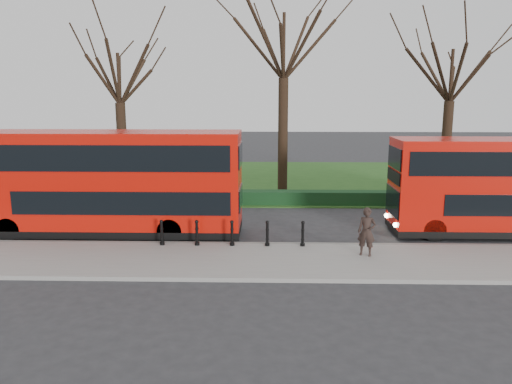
{
  "coord_description": "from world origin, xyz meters",
  "views": [
    {
      "loc": [
        1.13,
        -20.79,
        6.28
      ],
      "look_at": [
        0.58,
        0.5,
        2.0
      ],
      "focal_mm": 35.0,
      "sensor_mm": 36.0,
      "label": 1
    }
  ],
  "objects": [
    {
      "name": "yellow_line_inner",
      "position": [
        0.0,
        -0.5,
        0.01
      ],
      "size": [
        60.0,
        0.1,
        0.01
      ],
      "primitive_type": "cube",
      "color": "yellow",
      "rests_on": "ground"
    },
    {
      "name": "tree_right",
      "position": [
        12.0,
        10.0,
        7.59
      ],
      "size": [
        6.69,
        6.69,
        10.45
      ],
      "color": "black",
      "rests_on": "ground"
    },
    {
      "name": "hedge",
      "position": [
        0.0,
        6.8,
        0.4
      ],
      "size": [
        60.0,
        0.9,
        0.8
      ],
      "primitive_type": "cube",
      "color": "black",
      "rests_on": "ground"
    },
    {
      "name": "bollard_row",
      "position": [
        -0.34,
        -1.35,
        0.65
      ],
      "size": [
        5.88,
        0.15,
        1.0
      ],
      "color": "black",
      "rests_on": "pavement"
    },
    {
      "name": "pavement",
      "position": [
        0.0,
        -3.0,
        0.07
      ],
      "size": [
        60.0,
        4.0,
        0.15
      ],
      "primitive_type": "cube",
      "color": "gray",
      "rests_on": "ground"
    },
    {
      "name": "kerb",
      "position": [
        0.0,
        -1.0,
        0.07
      ],
      "size": [
        60.0,
        0.25,
        0.16
      ],
      "primitive_type": "cube",
      "color": "slate",
      "rests_on": "ground"
    },
    {
      "name": "yellow_line_outer",
      "position": [
        0.0,
        -0.7,
        0.01
      ],
      "size": [
        60.0,
        0.1,
        0.01
      ],
      "primitive_type": "cube",
      "color": "yellow",
      "rests_on": "ground"
    },
    {
      "name": "tree_left",
      "position": [
        -8.0,
        10.0,
        7.43
      ],
      "size": [
        6.55,
        6.55,
        10.23
      ],
      "color": "black",
      "rests_on": "ground"
    },
    {
      "name": "grass_verge",
      "position": [
        0.0,
        15.0,
        0.03
      ],
      "size": [
        60.0,
        18.0,
        0.06
      ],
      "primitive_type": "cube",
      "color": "#224C19",
      "rests_on": "ground"
    },
    {
      "name": "ground",
      "position": [
        0.0,
        0.0,
        0.0
      ],
      "size": [
        120.0,
        120.0,
        0.0
      ],
      "primitive_type": "plane",
      "color": "#28282B",
      "rests_on": "ground"
    },
    {
      "name": "pedestrian",
      "position": [
        4.86,
        -2.47,
        1.08
      ],
      "size": [
        0.79,
        0.64,
        1.86
      ],
      "primitive_type": "imported",
      "rotation": [
        0.0,
        0.0,
        -0.34
      ],
      "color": "black",
      "rests_on": "pavement"
    },
    {
      "name": "tree_mid",
      "position": [
        2.0,
        10.0,
        9.39
      ],
      "size": [
        8.26,
        8.26,
        12.91
      ],
      "color": "black",
      "rests_on": "ground"
    },
    {
      "name": "bus_lead",
      "position": [
        -5.88,
        0.59,
        2.32
      ],
      "size": [
        11.57,
        2.66,
        4.6
      ],
      "color": "#B90F06",
      "rests_on": "ground"
    }
  ]
}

